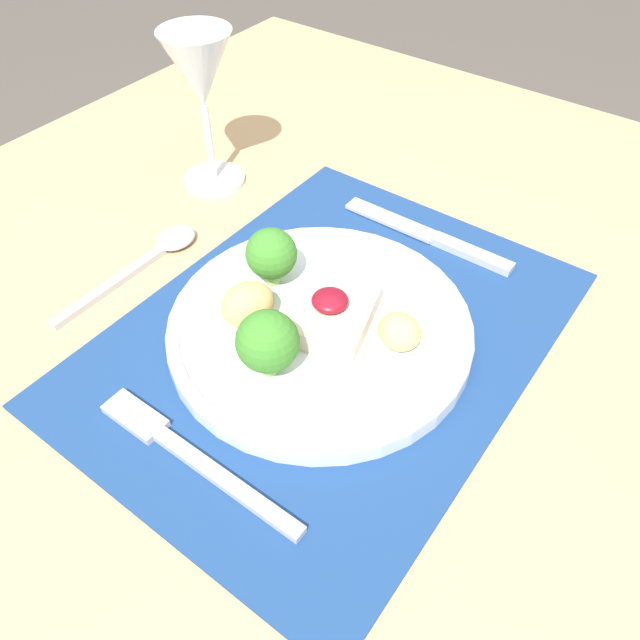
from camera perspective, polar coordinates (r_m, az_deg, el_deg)
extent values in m
plane|color=#4C4742|center=(1.24, 0.44, -26.12)|extent=(8.00, 8.00, 0.00)
cube|color=tan|center=(0.58, 0.84, -2.50)|extent=(1.14, 1.07, 0.03)
cylinder|color=tan|center=(1.34, -2.95, 8.37)|extent=(0.06, 0.06, 0.73)
cube|color=navy|center=(0.57, 0.86, -1.39)|extent=(0.45, 0.34, 0.00)
cylinder|color=silver|center=(0.56, 0.00, -0.86)|extent=(0.27, 0.27, 0.02)
torus|color=silver|center=(0.55, 0.00, -0.29)|extent=(0.27, 0.27, 0.01)
cube|color=beige|center=(0.55, 0.89, 0.66)|extent=(0.10, 0.09, 0.02)
ellipsoid|color=maroon|center=(0.54, 0.91, 1.90)|extent=(0.03, 0.03, 0.01)
cylinder|color=#84B256|center=(0.51, -4.65, -4.00)|extent=(0.01, 0.01, 0.02)
sphere|color=#387A28|center=(0.49, -4.83, -1.96)|extent=(0.05, 0.05, 0.05)
cylinder|color=#84B256|center=(0.59, -4.35, 4.15)|extent=(0.01, 0.01, 0.02)
sphere|color=#387A28|center=(0.57, -4.49, 6.08)|extent=(0.05, 0.05, 0.05)
ellipsoid|color=tan|center=(0.55, -6.64, 1.44)|extent=(0.06, 0.05, 0.04)
ellipsoid|color=#DBBC6B|center=(0.53, 7.27, -1.05)|extent=(0.04, 0.05, 0.03)
cube|color=#B2B2B7|center=(0.48, -8.60, -14.37)|extent=(0.01, 0.14, 0.01)
cube|color=#B2B2B7|center=(0.53, -16.53, -8.43)|extent=(0.02, 0.05, 0.01)
cube|color=#B2B2B7|center=(0.66, 13.71, 5.90)|extent=(0.02, 0.09, 0.01)
cube|color=#B2B2B7|center=(0.69, 6.49, 9.10)|extent=(0.02, 0.11, 0.00)
cube|color=#B2B2B7|center=(0.65, -18.56, 3.03)|extent=(0.14, 0.01, 0.01)
ellipsoid|color=#B2B2B7|center=(0.68, -13.07, 7.33)|extent=(0.04, 0.04, 0.01)
cylinder|color=white|center=(0.77, -9.62, 12.56)|extent=(0.07, 0.07, 0.01)
cylinder|color=white|center=(0.75, -10.08, 15.64)|extent=(0.01, 0.01, 0.09)
cone|color=white|center=(0.71, -11.00, 21.56)|extent=(0.08, 0.08, 0.08)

